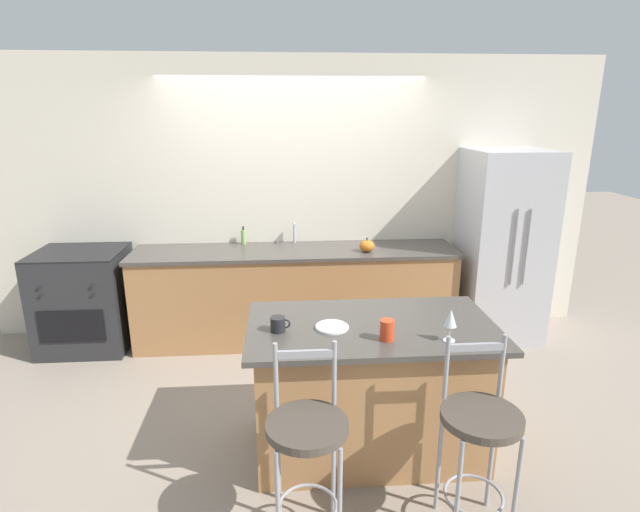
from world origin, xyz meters
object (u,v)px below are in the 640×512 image
Objects in this scene: bar_stool_far at (479,434)px; tumbler_cup at (387,330)px; dinner_plate at (332,327)px; wine_glass at (451,319)px; pumpkin_decoration at (367,246)px; soap_bottle at (244,237)px; coffee_mug at (278,324)px; oven_range at (85,300)px; refrigerator at (502,246)px; bar_stool_near at (307,444)px.

bar_stool_far is 0.73m from tumbler_cup.
dinner_plate is 1.69× the size of tumbler_cup.
pumpkin_decoration is (-0.18, 1.86, -0.06)m from wine_glass.
dinner_plate is 2.11m from soap_bottle.
wine_glass reaches higher than coffee_mug.
oven_range is at bearing 177.73° from pumpkin_decoration.
coffee_mug reaches higher than oven_range.
soap_bottle is (-1.35, 2.22, -0.05)m from wine_glass.
wine_glass is (-0.03, 0.45, 0.45)m from bar_stool_far.
wine_glass reaches higher than dinner_plate.
oven_range is 1.60m from soap_bottle.
tumbler_cup is (-0.36, 0.04, -0.08)m from wine_glass.
refrigerator reaches higher than bar_stool_near.
oven_range is 7.75× the size of coffee_mug.
wine_glass is at bearing -18.64° from dinner_plate.
refrigerator is 10.35× the size of soap_bottle.
wine_glass is at bearing -84.54° from pumpkin_decoration.
bar_stool_near is 7.67× the size of pumpkin_decoration.
refrigerator reaches higher than soap_bottle.
coffee_mug is (-1.03, 0.65, 0.36)m from bar_stool_far.
bar_stool_far is (2.88, -2.41, 0.11)m from oven_range.
tumbler_cup is 1.83m from pumpkin_decoration.
soap_bottle is (-1.17, 0.36, 0.02)m from pumpkin_decoration.
pumpkin_decoration is 1.23m from soap_bottle.
bar_stool_near is at bearing -130.05° from refrigerator.
coffee_mug is 2.05m from soap_bottle.
oven_range is at bearing 142.21° from tumbler_cup.
oven_range is 7.64× the size of tumbler_cup.
oven_range is at bearing 136.41° from coffee_mug.
tumbler_cup is 0.70× the size of soap_bottle.
dinner_plate is at bearing -71.16° from soap_bottle.
oven_range is at bearing 179.64° from refrigerator.
oven_range is 2.59m from coffee_mug.
refrigerator is 2.66m from bar_stool_far.
tumbler_cup is (-0.40, 0.49, 0.38)m from bar_stool_far.
tumbler_cup is (0.31, -0.19, 0.05)m from dinner_plate.
soap_bottle is at bearing 100.39° from bar_stool_near.
oven_range is 4.84× the size of wine_glass.
bar_stool_far is 2.35m from pumpkin_decoration.
soap_bottle is at bearing 121.24° from wine_glass.
tumbler_cup is at bearing -37.79° from oven_range.
soap_bottle is at bearing 99.91° from coffee_mug.
refrigerator is at bearing 43.17° from dinner_plate.
coffee_mug is (-1.00, 0.21, -0.09)m from wine_glass.
refrigerator is 14.87× the size of tumbler_cup.
bar_stool_near is 5.49× the size of wine_glass.
coffee_mug is at bearing -116.32° from pumpkin_decoration.
refrigerator reaches higher than wine_glass.
coffee_mug is 0.87× the size of pumpkin_decoration.
soap_bottle is (-0.68, 2.00, 0.08)m from dinner_plate.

